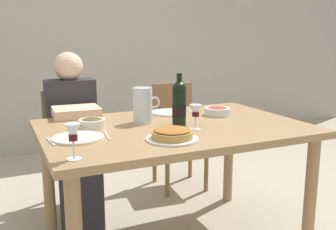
% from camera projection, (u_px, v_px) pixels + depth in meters
% --- Properties ---
extents(back_wall, '(8.00, 0.10, 2.80)m').
position_uv_depth(back_wall, '(81.00, 24.00, 4.19)').
color(back_wall, '#B2ADA3').
rests_on(back_wall, ground).
extents(dining_table, '(1.50, 1.00, 0.76)m').
position_uv_depth(dining_table, '(174.00, 141.00, 2.22)').
color(dining_table, '#9E7A51').
rests_on(dining_table, ground).
extents(wine_bottle, '(0.08, 0.08, 0.30)m').
position_uv_depth(wine_bottle, '(179.00, 104.00, 2.17)').
color(wine_bottle, black).
rests_on(wine_bottle, dining_table).
extents(water_pitcher, '(0.17, 0.12, 0.21)m').
position_uv_depth(water_pitcher, '(143.00, 107.00, 2.26)').
color(water_pitcher, silver).
rests_on(water_pitcher, dining_table).
extents(baked_tart, '(0.26, 0.26, 0.06)m').
position_uv_depth(baked_tart, '(172.00, 134.00, 1.89)').
color(baked_tart, silver).
rests_on(baked_tart, dining_table).
extents(salad_bowl, '(0.17, 0.17, 0.06)m').
position_uv_depth(salad_bowl, '(217.00, 111.00, 2.48)').
color(salad_bowl, silver).
rests_on(salad_bowl, dining_table).
extents(olive_bowl, '(0.15, 0.15, 0.06)m').
position_uv_depth(olive_bowl, '(92.00, 123.00, 2.14)').
color(olive_bowl, silver).
rests_on(olive_bowl, dining_table).
extents(wine_glass_left_diner, '(0.07, 0.07, 0.14)m').
position_uv_depth(wine_glass_left_diner, '(196.00, 112.00, 2.08)').
color(wine_glass_left_diner, silver).
rests_on(wine_glass_left_diner, dining_table).
extents(wine_glass_right_diner, '(0.07, 0.07, 0.15)m').
position_uv_depth(wine_glass_right_diner, '(73.00, 134.00, 1.57)').
color(wine_glass_right_diner, silver).
rests_on(wine_glass_right_diner, dining_table).
extents(dinner_plate_left_setting, '(0.26, 0.26, 0.01)m').
position_uv_depth(dinner_plate_left_setting, '(78.00, 138.00, 1.91)').
color(dinner_plate_left_setting, silver).
rests_on(dinner_plate_left_setting, dining_table).
extents(dinner_plate_right_setting, '(0.23, 0.23, 0.01)m').
position_uv_depth(dinner_plate_right_setting, '(169.00, 113.00, 2.54)').
color(dinner_plate_right_setting, white).
rests_on(dinner_plate_right_setting, dining_table).
extents(fork_left_setting, '(0.03, 0.16, 0.00)m').
position_uv_depth(fork_left_setting, '(51.00, 141.00, 1.86)').
color(fork_left_setting, silver).
rests_on(fork_left_setting, dining_table).
extents(knife_left_setting, '(0.03, 0.18, 0.00)m').
position_uv_depth(knife_left_setting, '(107.00, 135.00, 1.97)').
color(knife_left_setting, silver).
rests_on(knife_left_setting, dining_table).
extents(knife_right_setting, '(0.03, 0.18, 0.00)m').
position_uv_depth(knife_right_setting, '(189.00, 111.00, 2.60)').
color(knife_right_setting, silver).
rests_on(knife_right_setting, dining_table).
extents(spoon_right_setting, '(0.02, 0.16, 0.00)m').
position_uv_depth(spoon_right_setting, '(148.00, 115.00, 2.48)').
color(spoon_right_setting, silver).
rests_on(spoon_right_setting, dining_table).
extents(chair_left, '(0.42, 0.42, 0.87)m').
position_uv_depth(chair_left, '(70.00, 141.00, 2.86)').
color(chair_left, olive).
rests_on(chair_left, ground).
extents(diner_left, '(0.35, 0.52, 1.16)m').
position_uv_depth(diner_left, '(74.00, 132.00, 2.62)').
color(diner_left, '#2D2D33').
rests_on(diner_left, ground).
extents(chair_right, '(0.43, 0.43, 0.87)m').
position_uv_depth(chair_right, '(176.00, 128.00, 3.25)').
color(chair_right, olive).
rests_on(chair_right, ground).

